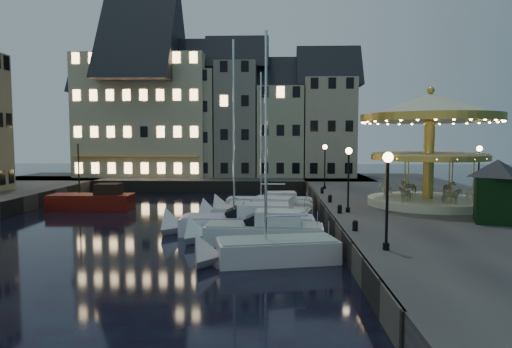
{
  "coord_description": "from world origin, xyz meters",
  "views": [
    {
      "loc": [
        2.39,
        -28.3,
        6.04
      ],
      "look_at": [
        1.0,
        8.0,
        3.2
      ],
      "focal_mm": 32.0,
      "sensor_mm": 36.0,
      "label": 1
    }
  ],
  "objects_px": {
    "bollard_a": "(355,225)",
    "bollard_c": "(330,198)",
    "streetlamp_a": "(387,187)",
    "motorboat_c": "(241,223)",
    "motorboat_f": "(262,205)",
    "ticket_kiosk": "(497,180)",
    "motorboat_b": "(257,233)",
    "red_fishing_boat": "(93,201)",
    "streetlamp_c": "(325,160)",
    "motorboat_a": "(266,252)",
    "motorboat_e": "(265,209)",
    "bollard_d": "(322,190)",
    "carousel": "(430,128)",
    "streetlamp_d": "(479,164)",
    "streetlamp_b": "(349,170)",
    "bollard_b": "(340,209)",
    "motorboat_d": "(256,215)"
  },
  "relations": [
    {
      "from": "bollard_c",
      "to": "motorboat_f",
      "type": "xyz_separation_m",
      "value": [
        -5.12,
        3.52,
        -1.07
      ]
    },
    {
      "from": "motorboat_a",
      "to": "bollard_d",
      "type": "bearing_deg",
      "value": 75.38
    },
    {
      "from": "bollard_d",
      "to": "motorboat_b",
      "type": "distance_m",
      "value": 14.54
    },
    {
      "from": "red_fishing_boat",
      "to": "carousel",
      "type": "relative_size",
      "value": 0.73
    },
    {
      "from": "motorboat_f",
      "to": "red_fishing_boat",
      "type": "xyz_separation_m",
      "value": [
        -14.44,
        0.62,
        0.16
      ]
    },
    {
      "from": "carousel",
      "to": "red_fishing_boat",
      "type": "bearing_deg",
      "value": 168.28
    },
    {
      "from": "streetlamp_b",
      "to": "red_fishing_boat",
      "type": "bearing_deg",
      "value": 156.79
    },
    {
      "from": "streetlamp_b",
      "to": "bollard_a",
      "type": "bearing_deg",
      "value": -95.71
    },
    {
      "from": "streetlamp_c",
      "to": "motorboat_b",
      "type": "bearing_deg",
      "value": -108.59
    },
    {
      "from": "motorboat_b",
      "to": "red_fishing_boat",
      "type": "relative_size",
      "value": 1.12
    },
    {
      "from": "bollard_b",
      "to": "bollard_d",
      "type": "relative_size",
      "value": 1.0
    },
    {
      "from": "motorboat_b",
      "to": "ticket_kiosk",
      "type": "relative_size",
      "value": 1.92
    },
    {
      "from": "motorboat_e",
      "to": "streetlamp_c",
      "type": "bearing_deg",
      "value": 56.22
    },
    {
      "from": "streetlamp_d",
      "to": "bollard_d",
      "type": "bearing_deg",
      "value": 165.85
    },
    {
      "from": "streetlamp_d",
      "to": "bollard_d",
      "type": "height_order",
      "value": "streetlamp_d"
    },
    {
      "from": "streetlamp_a",
      "to": "bollard_d",
      "type": "bearing_deg",
      "value": 91.72
    },
    {
      "from": "red_fishing_boat",
      "to": "ticket_kiosk",
      "type": "distance_m",
      "value": 30.52
    },
    {
      "from": "motorboat_b",
      "to": "motorboat_e",
      "type": "xyz_separation_m",
      "value": [
        0.31,
        8.94,
        -0.0
      ]
    },
    {
      "from": "bollard_b",
      "to": "motorboat_e",
      "type": "xyz_separation_m",
      "value": [
        -4.83,
        5.88,
        -0.96
      ]
    },
    {
      "from": "motorboat_f",
      "to": "bollard_c",
      "type": "bearing_deg",
      "value": -34.51
    },
    {
      "from": "bollard_c",
      "to": "motorboat_d",
      "type": "distance_m",
      "value": 5.83
    },
    {
      "from": "bollard_a",
      "to": "carousel",
      "type": "height_order",
      "value": "carousel"
    },
    {
      "from": "streetlamp_a",
      "to": "ticket_kiosk",
      "type": "distance_m",
      "value": 10.14
    },
    {
      "from": "motorboat_b",
      "to": "bollard_c",
      "type": "bearing_deg",
      "value": 57.49
    },
    {
      "from": "bollard_c",
      "to": "motorboat_f",
      "type": "bearing_deg",
      "value": 145.49
    },
    {
      "from": "streetlamp_c",
      "to": "red_fishing_boat",
      "type": "distance_m",
      "value": 21.0
    },
    {
      "from": "motorboat_b",
      "to": "motorboat_c",
      "type": "bearing_deg",
      "value": 112.44
    },
    {
      "from": "motorboat_c",
      "to": "motorboat_e",
      "type": "bearing_deg",
      "value": 77.33
    },
    {
      "from": "motorboat_a",
      "to": "streetlamp_b",
      "type": "bearing_deg",
      "value": 55.43
    },
    {
      "from": "streetlamp_b",
      "to": "carousel",
      "type": "bearing_deg",
      "value": 27.45
    },
    {
      "from": "streetlamp_a",
      "to": "motorboat_c",
      "type": "xyz_separation_m",
      "value": [
        -6.84,
        9.11,
        -3.34
      ]
    },
    {
      "from": "bollard_c",
      "to": "bollard_d",
      "type": "distance_m",
      "value": 5.5
    },
    {
      "from": "streetlamp_d",
      "to": "red_fishing_boat",
      "type": "height_order",
      "value": "red_fishing_boat"
    },
    {
      "from": "motorboat_a",
      "to": "carousel",
      "type": "relative_size",
      "value": 1.21
    },
    {
      "from": "streetlamp_b",
      "to": "motorboat_b",
      "type": "bearing_deg",
      "value": -148.15
    },
    {
      "from": "bollard_a",
      "to": "motorboat_c",
      "type": "xyz_separation_m",
      "value": [
        -6.24,
        5.11,
        -0.92
      ]
    },
    {
      "from": "motorboat_d",
      "to": "motorboat_a",
      "type": "bearing_deg",
      "value": -85.14
    },
    {
      "from": "red_fishing_boat",
      "to": "ticket_kiosk",
      "type": "relative_size",
      "value": 1.71
    },
    {
      "from": "motorboat_d",
      "to": "ticket_kiosk",
      "type": "bearing_deg",
      "value": -23.56
    },
    {
      "from": "motorboat_f",
      "to": "carousel",
      "type": "distance_m",
      "value": 14.25
    },
    {
      "from": "motorboat_d",
      "to": "motorboat_e",
      "type": "distance_m",
      "value": 2.87
    },
    {
      "from": "motorboat_e",
      "to": "bollard_d",
      "type": "bearing_deg",
      "value": 43.72
    },
    {
      "from": "bollard_c",
      "to": "motorboat_f",
      "type": "height_order",
      "value": "motorboat_f"
    },
    {
      "from": "ticket_kiosk",
      "to": "motorboat_b",
      "type": "bearing_deg",
      "value": -179.38
    },
    {
      "from": "motorboat_f",
      "to": "ticket_kiosk",
      "type": "relative_size",
      "value": 2.64
    },
    {
      "from": "streetlamp_d",
      "to": "bollard_a",
      "type": "xyz_separation_m",
      "value": [
        -11.9,
        -13.0,
        -2.41
      ]
    },
    {
      "from": "motorboat_a",
      "to": "motorboat_e",
      "type": "distance_m",
      "value": 12.87
    },
    {
      "from": "bollard_a",
      "to": "bollard_c",
      "type": "distance_m",
      "value": 10.5
    },
    {
      "from": "streetlamp_c",
      "to": "motorboat_a",
      "type": "xyz_separation_m",
      "value": [
        -5.16,
        -20.99,
        -3.48
      ]
    },
    {
      "from": "motorboat_c",
      "to": "bollard_c",
      "type": "bearing_deg",
      "value": 40.82
    }
  ]
}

